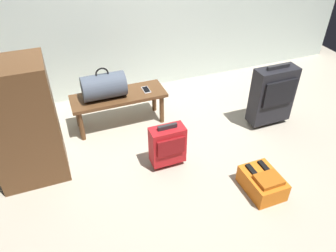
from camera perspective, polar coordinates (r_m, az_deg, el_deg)
name	(u,v)px	position (r m, az deg, el deg)	size (l,w,h in m)	color
ground_plane	(188,161)	(3.15, 3.48, -6.17)	(6.60, 6.60, 0.00)	#B2A893
bench	(119,99)	(3.49, -8.72, 4.70)	(1.00, 0.36, 0.38)	brown
duffel_bag_slate	(104,86)	(3.37, -11.33, 6.94)	(0.44, 0.26, 0.34)	#475160
cell_phone	(146,90)	(3.51, -3.90, 6.44)	(0.07, 0.14, 0.01)	silver
suitcase_upright_charcoal	(272,95)	(3.61, 18.02, 5.25)	(0.46, 0.21, 0.71)	black
suitcase_small_red	(168,145)	(2.95, -0.07, -3.34)	(0.32, 0.18, 0.46)	red
backpack_orange	(262,182)	(2.92, 16.40, -9.58)	(0.28, 0.38, 0.21)	orange
side_cabinet	(23,124)	(2.93, -24.37, 0.25)	(0.56, 0.44, 1.10)	brown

